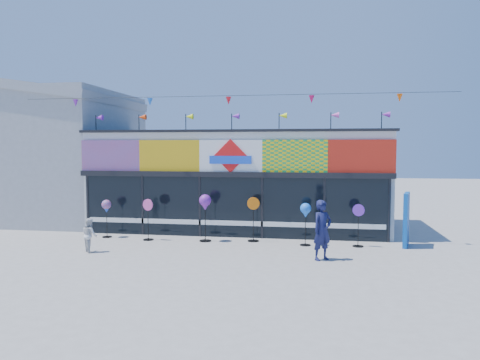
% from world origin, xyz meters
% --- Properties ---
extents(ground, '(80.00, 80.00, 0.00)m').
position_xyz_m(ground, '(0.00, 0.00, 0.00)').
color(ground, gray).
rests_on(ground, ground).
extents(kite_shop, '(16.00, 5.70, 5.31)m').
position_xyz_m(kite_shop, '(0.00, 5.94, 2.05)').
color(kite_shop, silver).
rests_on(kite_shop, ground).
extents(neighbour_building, '(8.18, 7.20, 6.87)m').
position_xyz_m(neighbour_building, '(-10.00, 7.00, 3.20)').
color(neighbour_building, '#A0A2A5').
rests_on(neighbour_building, ground).
extents(blue_sign, '(0.37, 0.94, 1.86)m').
position_xyz_m(blue_sign, '(6.27, 2.75, 0.94)').
color(blue_sign, '#0B4CA5').
rests_on(blue_sign, ground).
extents(spinner_0, '(0.36, 0.36, 1.44)m').
position_xyz_m(spinner_0, '(-4.66, 2.66, 1.15)').
color(spinner_0, black).
rests_on(spinner_0, ground).
extents(spinner_1, '(0.42, 0.39, 1.52)m').
position_xyz_m(spinner_1, '(-2.91, 2.39, 0.81)').
color(spinner_1, black).
rests_on(spinner_1, ground).
extents(spinner_2, '(0.43, 0.43, 1.72)m').
position_xyz_m(spinner_2, '(-0.78, 2.51, 1.37)').
color(spinner_2, black).
rests_on(spinner_2, ground).
extents(spinner_3, '(0.45, 0.41, 1.61)m').
position_xyz_m(spinner_3, '(0.95, 2.78, 0.85)').
color(spinner_3, black).
rests_on(spinner_3, ground).
extents(spinner_4, '(0.38, 0.38, 1.49)m').
position_xyz_m(spinner_4, '(2.84, 2.36, 1.19)').
color(spinner_4, black).
rests_on(spinner_4, ground).
extents(spinner_5, '(0.40, 0.38, 1.47)m').
position_xyz_m(spinner_5, '(4.64, 2.45, 0.78)').
color(spinner_5, black).
rests_on(spinner_5, ground).
extents(adult_man, '(0.79, 0.77, 1.83)m').
position_xyz_m(adult_man, '(3.39, 0.32, 0.92)').
color(adult_man, '#151944').
rests_on(adult_man, ground).
extents(child, '(0.61, 0.60, 1.12)m').
position_xyz_m(child, '(-4.11, 0.23, 0.56)').
color(child, silver).
rests_on(child, ground).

